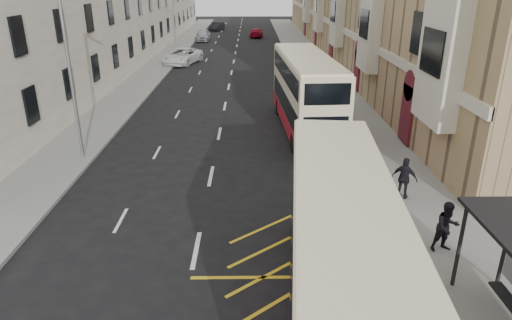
{
  "coord_description": "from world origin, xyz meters",
  "views": [
    {
      "loc": [
        1.83,
        -8.8,
        8.33
      ],
      "look_at": [
        2.01,
        7.38,
        1.82
      ],
      "focal_mm": 32.0,
      "sensor_mm": 36.0,
      "label": 1
    }
  ],
  "objects_px": {
    "car_red": "(256,33)",
    "white_van": "(182,56)",
    "double_decker_rear": "(306,94)",
    "car_dark": "(217,26)",
    "double_decker_front": "(339,258)",
    "pedestrian_mid": "(447,227)",
    "pedestrian_far": "(405,178)",
    "street_lamp_far": "(174,14)",
    "street_lamp_near": "(70,65)",
    "car_silver": "(203,35)"
  },
  "relations": [
    {
      "from": "car_red",
      "to": "white_van",
      "type": "bearing_deg",
      "value": 74.2
    },
    {
      "from": "double_decker_rear",
      "to": "white_van",
      "type": "relative_size",
      "value": 1.93
    },
    {
      "from": "car_dark",
      "to": "car_red",
      "type": "xyz_separation_m",
      "value": [
        6.47,
        -9.24,
        -0.05
      ]
    },
    {
      "from": "double_decker_front",
      "to": "double_decker_rear",
      "type": "xyz_separation_m",
      "value": [
        0.98,
        15.97,
        0.15
      ]
    },
    {
      "from": "pedestrian_mid",
      "to": "white_van",
      "type": "bearing_deg",
      "value": 100.13
    },
    {
      "from": "double_decker_front",
      "to": "car_dark",
      "type": "distance_m",
      "value": 70.22
    },
    {
      "from": "pedestrian_mid",
      "to": "pedestrian_far",
      "type": "relative_size",
      "value": 1.0
    },
    {
      "from": "street_lamp_far",
      "to": "car_red",
      "type": "relative_size",
      "value": 1.81
    },
    {
      "from": "white_van",
      "to": "double_decker_rear",
      "type": "bearing_deg",
      "value": -50.04
    },
    {
      "from": "pedestrian_mid",
      "to": "car_dark",
      "type": "relative_size",
      "value": 0.4
    },
    {
      "from": "double_decker_front",
      "to": "pedestrian_mid",
      "type": "height_order",
      "value": "double_decker_front"
    },
    {
      "from": "car_dark",
      "to": "street_lamp_near",
      "type": "bearing_deg",
      "value": -77.65
    },
    {
      "from": "street_lamp_near",
      "to": "white_van",
      "type": "xyz_separation_m",
      "value": [
        1.15,
        26.63,
        -3.85
      ]
    },
    {
      "from": "car_silver",
      "to": "car_red",
      "type": "relative_size",
      "value": 1.04
    },
    {
      "from": "car_dark",
      "to": "car_silver",
      "type": "bearing_deg",
      "value": -79.68
    },
    {
      "from": "street_lamp_near",
      "to": "pedestrian_mid",
      "type": "relative_size",
      "value": 4.72
    },
    {
      "from": "double_decker_rear",
      "to": "car_red",
      "type": "xyz_separation_m",
      "value": [
        -2.26,
        44.56,
        -1.57
      ]
    },
    {
      "from": "street_lamp_near",
      "to": "pedestrian_mid",
      "type": "xyz_separation_m",
      "value": [
        14.35,
        -8.31,
        -3.64
      ]
    },
    {
      "from": "double_decker_rear",
      "to": "car_silver",
      "type": "height_order",
      "value": "double_decker_rear"
    },
    {
      "from": "double_decker_rear",
      "to": "pedestrian_mid",
      "type": "height_order",
      "value": "double_decker_rear"
    },
    {
      "from": "white_van",
      "to": "car_red",
      "type": "relative_size",
      "value": 1.29
    },
    {
      "from": "double_decker_rear",
      "to": "car_silver",
      "type": "distance_m",
      "value": 41.63
    },
    {
      "from": "double_decker_rear",
      "to": "white_van",
      "type": "xyz_separation_m",
      "value": [
        -10.12,
        22.21,
        -1.42
      ]
    },
    {
      "from": "double_decker_front",
      "to": "car_dark",
      "type": "xyz_separation_m",
      "value": [
        -7.75,
        69.78,
        -1.36
      ]
    },
    {
      "from": "car_red",
      "to": "double_decker_rear",
      "type": "bearing_deg",
      "value": 96.46
    },
    {
      "from": "pedestrian_mid",
      "to": "double_decker_front",
      "type": "bearing_deg",
      "value": -152.1
    },
    {
      "from": "pedestrian_far",
      "to": "pedestrian_mid",
      "type": "bearing_deg",
      "value": 126.2
    },
    {
      "from": "pedestrian_far",
      "to": "car_dark",
      "type": "distance_m",
      "value": 63.87
    },
    {
      "from": "double_decker_rear",
      "to": "pedestrian_far",
      "type": "xyz_separation_m",
      "value": [
        2.92,
        -9.0,
        -1.21
      ]
    },
    {
      "from": "car_dark",
      "to": "pedestrian_far",
      "type": "bearing_deg",
      "value": -64.65
    },
    {
      "from": "double_decker_front",
      "to": "pedestrian_far",
      "type": "distance_m",
      "value": 8.06
    },
    {
      "from": "double_decker_rear",
      "to": "double_decker_front",
      "type": "bearing_deg",
      "value": -96.78
    },
    {
      "from": "street_lamp_near",
      "to": "double_decker_rear",
      "type": "height_order",
      "value": "street_lamp_near"
    },
    {
      "from": "double_decker_front",
      "to": "car_silver",
      "type": "bearing_deg",
      "value": 104.16
    },
    {
      "from": "street_lamp_far",
      "to": "pedestrian_far",
      "type": "xyz_separation_m",
      "value": [
        14.19,
        -34.57,
        -3.64
      ]
    },
    {
      "from": "white_van",
      "to": "car_dark",
      "type": "relative_size",
      "value": 1.35
    },
    {
      "from": "pedestrian_far",
      "to": "car_red",
      "type": "relative_size",
      "value": 0.38
    },
    {
      "from": "street_lamp_near",
      "to": "car_silver",
      "type": "relative_size",
      "value": 1.74
    },
    {
      "from": "car_silver",
      "to": "pedestrian_mid",
      "type": "bearing_deg",
      "value": -75.75
    },
    {
      "from": "pedestrian_mid",
      "to": "car_silver",
      "type": "bearing_deg",
      "value": 93.04
    },
    {
      "from": "double_decker_front",
      "to": "double_decker_rear",
      "type": "bearing_deg",
      "value": 91.77
    },
    {
      "from": "white_van",
      "to": "car_red",
      "type": "distance_m",
      "value": 23.7
    },
    {
      "from": "street_lamp_far",
      "to": "car_silver",
      "type": "bearing_deg",
      "value": 84.31
    },
    {
      "from": "pedestrian_far",
      "to": "car_red",
      "type": "xyz_separation_m",
      "value": [
        -5.18,
        53.56,
        -0.36
      ]
    },
    {
      "from": "street_lamp_near",
      "to": "double_decker_front",
      "type": "xyz_separation_m",
      "value": [
        10.28,
        -11.54,
        -2.58
      ]
    },
    {
      "from": "street_lamp_far",
      "to": "car_red",
      "type": "xyz_separation_m",
      "value": [
        9.0,
        18.99,
        -3.99
      ]
    },
    {
      "from": "double_decker_front",
      "to": "street_lamp_far",
      "type": "bearing_deg",
      "value": 109.2
    },
    {
      "from": "pedestrian_mid",
      "to": "white_van",
      "type": "xyz_separation_m",
      "value": [
        -13.2,
        34.95,
        -0.21
      ]
    },
    {
      "from": "car_red",
      "to": "pedestrian_mid",
      "type": "bearing_deg",
      "value": 98.89
    },
    {
      "from": "double_decker_rear",
      "to": "car_silver",
      "type": "xyz_separation_m",
      "value": [
        -9.79,
        40.44,
        -1.42
      ]
    }
  ]
}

